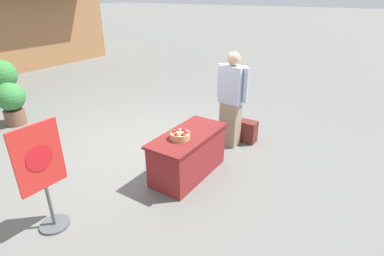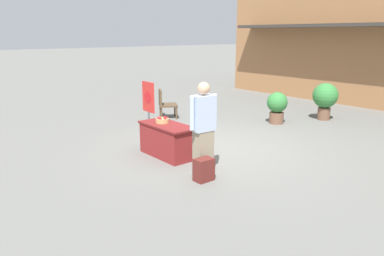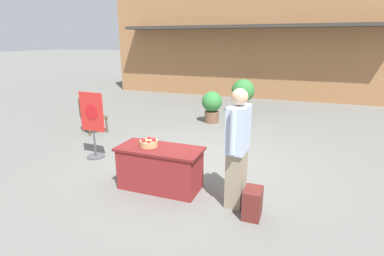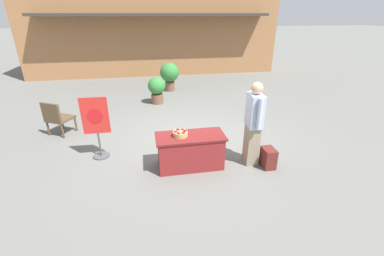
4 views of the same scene
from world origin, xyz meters
TOP-DOWN VIEW (x-y plane):
  - ground_plane at (0.00, 0.00)m, footprint 120.00×120.00m
  - display_table at (-0.28, -1.18)m, footprint 1.39×0.64m
  - apple_basket at (-0.48, -1.17)m, footprint 0.29×0.29m
  - person_visitor at (1.01, -1.27)m, footprint 0.29×0.61m
  - backpack at (1.30, -1.51)m, footprint 0.24×0.34m
  - poster_board at (-2.17, -0.43)m, footprint 0.56×0.36m
  - patio_chair at (-3.39, 0.96)m, footprint 0.75×0.75m
  - potted_plant_far_left at (-0.70, 3.10)m, footprint 0.60×0.60m
  - potted_plant_near_left at (-0.08, 4.64)m, footprint 0.76×0.76m

SIDE VIEW (x-z plane):
  - ground_plane at x=0.00m, z-range 0.00..0.00m
  - backpack at x=1.30m, z-range 0.00..0.42m
  - display_table at x=-0.28m, z-range 0.00..0.71m
  - patio_chair at x=-3.39m, z-range 0.04..0.95m
  - potted_plant_far_left at x=-0.70m, z-range 0.07..1.00m
  - potted_plant_near_left at x=-0.08m, z-range 0.13..1.27m
  - poster_board at x=-2.17m, z-range 0.06..1.44m
  - apple_basket at x=-0.48m, z-range 0.70..0.83m
  - person_visitor at x=1.01m, z-range 0.02..1.78m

